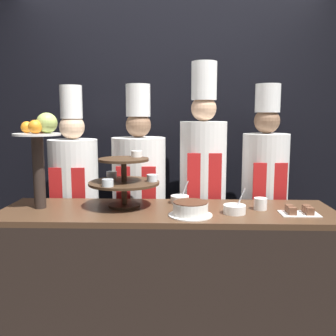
% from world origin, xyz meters
% --- Properties ---
extents(wall_back, '(10.00, 0.06, 2.80)m').
position_xyz_m(wall_back, '(0.00, 1.22, 1.40)').
color(wall_back, black).
rests_on(wall_back, ground_plane).
extents(buffet_counter, '(2.10, 0.60, 0.93)m').
position_xyz_m(buffet_counter, '(0.00, 0.30, 0.46)').
color(buffet_counter, black).
rests_on(buffet_counter, ground_plane).
extents(tiered_stand, '(0.45, 0.45, 0.36)m').
position_xyz_m(tiered_stand, '(-0.28, 0.37, 1.11)').
color(tiered_stand, '#3D2819').
rests_on(tiered_stand, buffet_counter).
extents(fruit_pedestal, '(0.29, 0.29, 0.60)m').
position_xyz_m(fruit_pedestal, '(-0.79, 0.31, 1.34)').
color(fruit_pedestal, '#2D231E').
rests_on(fruit_pedestal, buffet_counter).
extents(cake_round, '(0.26, 0.26, 0.09)m').
position_xyz_m(cake_round, '(0.14, 0.16, 0.97)').
color(cake_round, white).
rests_on(cake_round, buffet_counter).
extents(cup_white, '(0.08, 0.08, 0.07)m').
position_xyz_m(cup_white, '(0.58, 0.32, 0.96)').
color(cup_white, white).
rests_on(cup_white, buffet_counter).
extents(cake_square_tray, '(0.23, 0.15, 0.05)m').
position_xyz_m(cake_square_tray, '(0.79, 0.21, 0.95)').
color(cake_square_tray, white).
rests_on(cake_square_tray, buffet_counter).
extents(serving_bowl_near, '(0.13, 0.13, 0.15)m').
position_xyz_m(serving_bowl_near, '(0.41, 0.22, 0.95)').
color(serving_bowl_near, white).
rests_on(serving_bowl_near, buffet_counter).
extents(serving_bowl_far, '(0.12, 0.12, 0.15)m').
position_xyz_m(serving_bowl_far, '(0.08, 0.48, 0.95)').
color(serving_bowl_far, white).
rests_on(serving_bowl_far, buffet_counter).
extents(chef_left, '(0.37, 0.37, 1.74)m').
position_xyz_m(chef_left, '(-0.74, 0.84, 0.93)').
color(chef_left, black).
rests_on(chef_left, ground_plane).
extents(chef_center_left, '(0.41, 0.41, 1.74)m').
position_xyz_m(chef_center_left, '(-0.24, 0.84, 0.94)').
color(chef_center_left, '#38332D').
rests_on(chef_center_left, ground_plane).
extents(chef_center_right, '(0.35, 0.35, 1.90)m').
position_xyz_m(chef_center_right, '(0.25, 0.84, 1.04)').
color(chef_center_right, '#38332D').
rests_on(chef_center_right, ground_plane).
extents(chef_right, '(0.35, 0.35, 1.74)m').
position_xyz_m(chef_right, '(0.72, 0.84, 0.97)').
color(chef_right, '#38332D').
rests_on(chef_right, ground_plane).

